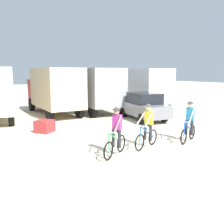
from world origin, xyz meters
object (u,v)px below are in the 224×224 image
object	(u,v)px
box_truck_tan_camper	(54,89)
supply_crate	(45,126)
box_truck_grey_hauler	(94,88)
box_truck_white_box	(140,86)
cyclist_near_camera	(189,123)
cyclist_cowboy_hat	(147,127)
cyclist_orange_shirt	(116,133)
sedan_parked	(144,106)

from	to	relation	value
box_truck_tan_camper	supply_crate	xyz separation A→B (m)	(-2.07, -5.19, -1.56)
box_truck_grey_hauler	box_truck_white_box	distance (m)	4.27
box_truck_grey_hauler	supply_crate	distance (m)	7.26
cyclist_near_camera	cyclist_cowboy_hat	bearing A→B (deg)	175.21
box_truck_grey_hauler	cyclist_near_camera	size ratio (longest dim) A/B	3.77
cyclist_near_camera	box_truck_white_box	bearing A→B (deg)	66.34
cyclist_orange_shirt	box_truck_white_box	bearing A→B (deg)	50.57
sedan_parked	cyclist_cowboy_hat	xyz separation A→B (m)	(-3.57, -5.11, -0.04)
cyclist_near_camera	supply_crate	bearing A→B (deg)	136.26
supply_crate	box_truck_tan_camper	bearing A→B (deg)	68.26
box_truck_tan_camper	box_truck_white_box	xyz separation A→B (m)	(7.33, -0.38, 0.00)
cyclist_orange_shirt	cyclist_near_camera	bearing A→B (deg)	0.68
box_truck_grey_hauler	cyclist_near_camera	bearing A→B (deg)	-89.96
box_truck_white_box	box_truck_grey_hauler	bearing A→B (deg)	178.89
cyclist_cowboy_hat	supply_crate	distance (m)	5.63
cyclist_orange_shirt	supply_crate	world-z (taller)	cyclist_orange_shirt
cyclist_orange_shirt	supply_crate	distance (m)	5.18
box_truck_grey_hauler	cyclist_cowboy_hat	size ratio (longest dim) A/B	3.77
box_truck_grey_hauler	cyclist_cowboy_hat	world-z (taller)	box_truck_grey_hauler
sedan_parked	box_truck_tan_camper	bearing A→B (deg)	132.96
box_truck_grey_hauler	sedan_parked	distance (m)	4.85
cyclist_cowboy_hat	cyclist_near_camera	distance (m)	2.16
cyclist_cowboy_hat	cyclist_near_camera	bearing A→B (deg)	-4.79
box_truck_tan_camper	cyclist_orange_shirt	world-z (taller)	box_truck_tan_camper
sedan_parked	supply_crate	bearing A→B (deg)	-176.77
cyclist_orange_shirt	cyclist_cowboy_hat	xyz separation A→B (m)	(1.62, 0.23, 0.00)
cyclist_orange_shirt	cyclist_cowboy_hat	size ratio (longest dim) A/B	1.00
sedan_parked	cyclist_cowboy_hat	world-z (taller)	cyclist_cowboy_hat
box_truck_tan_camper	box_truck_white_box	world-z (taller)	same
box_truck_white_box	cyclist_near_camera	world-z (taller)	box_truck_white_box
box_truck_white_box	cyclist_cowboy_hat	world-z (taller)	box_truck_white_box
box_truck_white_box	cyclist_cowboy_hat	size ratio (longest dim) A/B	3.78
cyclist_cowboy_hat	cyclist_near_camera	world-z (taller)	same
supply_crate	box_truck_grey_hauler	bearing A→B (deg)	43.63
sedan_parked	cyclist_near_camera	xyz separation A→B (m)	(-1.42, -5.29, -0.04)
box_truck_white_box	cyclist_cowboy_hat	distance (m)	11.55
sedan_parked	cyclist_orange_shirt	distance (m)	7.45
box_truck_tan_camper	sedan_parked	size ratio (longest dim) A/B	1.54
box_truck_white_box	cyclist_orange_shirt	xyz separation A→B (m)	(-8.04, -9.78, -1.03)
cyclist_orange_shirt	cyclist_near_camera	size ratio (longest dim) A/B	1.00
box_truck_tan_camper	box_truck_grey_hauler	size ratio (longest dim) A/B	0.99
cyclist_orange_shirt	supply_crate	size ratio (longest dim) A/B	2.27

